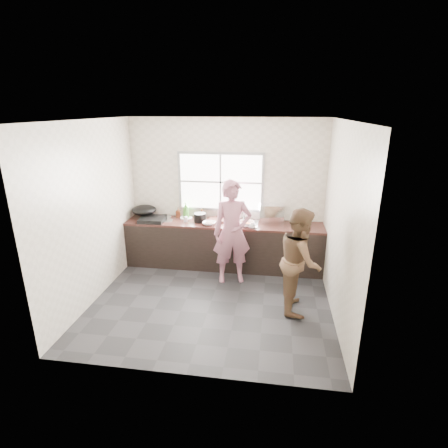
# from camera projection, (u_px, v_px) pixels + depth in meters

# --- Properties ---
(floor) EXTENTS (3.60, 3.20, 0.01)m
(floor) POSITION_uv_depth(u_px,v_px,m) (212.00, 301.00, 5.43)
(floor) COLOR #272729
(floor) RESTS_ON ground
(ceiling) EXTENTS (3.60, 3.20, 0.01)m
(ceiling) POSITION_uv_depth(u_px,v_px,m) (209.00, 119.00, 4.57)
(ceiling) COLOR silver
(ceiling) RESTS_ON wall_back
(wall_back) EXTENTS (3.60, 0.01, 2.70)m
(wall_back) POSITION_uv_depth(u_px,v_px,m) (226.00, 192.00, 6.50)
(wall_back) COLOR beige
(wall_back) RESTS_ON ground
(wall_left) EXTENTS (0.01, 3.20, 2.70)m
(wall_left) POSITION_uv_depth(u_px,v_px,m) (93.00, 213.00, 5.25)
(wall_left) COLOR beige
(wall_left) RESTS_ON ground
(wall_right) EXTENTS (0.01, 3.20, 2.70)m
(wall_right) POSITION_uv_depth(u_px,v_px,m) (341.00, 224.00, 4.75)
(wall_right) COLOR beige
(wall_right) RESTS_ON ground
(wall_front) EXTENTS (3.60, 0.01, 2.70)m
(wall_front) POSITION_uv_depth(u_px,v_px,m) (181.00, 266.00, 3.49)
(wall_front) COLOR beige
(wall_front) RESTS_ON ground
(cabinet) EXTENTS (3.60, 0.62, 0.82)m
(cabinet) POSITION_uv_depth(u_px,v_px,m) (224.00, 246.00, 6.51)
(cabinet) COLOR black
(cabinet) RESTS_ON floor
(countertop) EXTENTS (3.60, 0.64, 0.04)m
(countertop) POSITION_uv_depth(u_px,v_px,m) (224.00, 224.00, 6.37)
(countertop) COLOR #341A15
(countertop) RESTS_ON cabinet
(sink) EXTENTS (0.55, 0.45, 0.02)m
(sink) POSITION_uv_depth(u_px,v_px,m) (243.00, 223.00, 6.31)
(sink) COLOR silver
(sink) RESTS_ON countertop
(faucet) EXTENTS (0.02, 0.02, 0.30)m
(faucet) POSITION_uv_depth(u_px,v_px,m) (244.00, 212.00, 6.46)
(faucet) COLOR silver
(faucet) RESTS_ON countertop
(window_frame) EXTENTS (1.60, 0.05, 1.10)m
(window_frame) POSITION_uv_depth(u_px,v_px,m) (221.00, 182.00, 6.44)
(window_frame) COLOR #9EA0A5
(window_frame) RESTS_ON wall_back
(window_glazing) EXTENTS (1.50, 0.01, 1.00)m
(window_glazing) POSITION_uv_depth(u_px,v_px,m) (220.00, 182.00, 6.42)
(window_glazing) COLOR white
(window_glazing) RESTS_ON window_frame
(woman) EXTENTS (0.68, 0.54, 1.65)m
(woman) POSITION_uv_depth(u_px,v_px,m) (232.00, 236.00, 5.83)
(woman) COLOR #AC677B
(woman) RESTS_ON floor
(person_side) EXTENTS (0.60, 0.76, 1.54)m
(person_side) POSITION_uv_depth(u_px,v_px,m) (300.00, 260.00, 5.00)
(person_side) COLOR brown
(person_side) RESTS_ON floor
(cutting_board) EXTENTS (0.41, 0.41, 0.04)m
(cutting_board) POSITION_uv_depth(u_px,v_px,m) (219.00, 220.00, 6.48)
(cutting_board) COLOR #341914
(cutting_board) RESTS_ON countertop
(cleaver) EXTENTS (0.22, 0.11, 0.01)m
(cleaver) POSITION_uv_depth(u_px,v_px,m) (201.00, 218.00, 6.48)
(cleaver) COLOR silver
(cleaver) RESTS_ON cutting_board
(bowl_mince) EXTENTS (0.25, 0.25, 0.06)m
(bowl_mince) POSITION_uv_depth(u_px,v_px,m) (209.00, 223.00, 6.23)
(bowl_mince) COLOR silver
(bowl_mince) RESTS_ON countertop
(bowl_crabs) EXTENTS (0.27, 0.27, 0.07)m
(bowl_crabs) POSITION_uv_depth(u_px,v_px,m) (247.00, 224.00, 6.17)
(bowl_crabs) COLOR silver
(bowl_crabs) RESTS_ON countertop
(bowl_held) EXTENTS (0.24, 0.24, 0.06)m
(bowl_held) POSITION_uv_depth(u_px,v_px,m) (252.00, 226.00, 6.09)
(bowl_held) COLOR silver
(bowl_held) RESTS_ON countertop
(black_pot) EXTENTS (0.23, 0.23, 0.16)m
(black_pot) POSITION_uv_depth(u_px,v_px,m) (200.00, 218.00, 6.39)
(black_pot) COLOR black
(black_pot) RESTS_ON countertop
(plate_food) EXTENTS (0.27, 0.27, 0.02)m
(plate_food) POSITION_uv_depth(u_px,v_px,m) (186.00, 218.00, 6.61)
(plate_food) COLOR white
(plate_food) RESTS_ON countertop
(bottle_green) EXTENTS (0.16, 0.16, 0.32)m
(bottle_green) POSITION_uv_depth(u_px,v_px,m) (186.00, 210.00, 6.55)
(bottle_green) COLOR #3E862C
(bottle_green) RESTS_ON countertop
(bottle_brown_tall) EXTENTS (0.09, 0.09, 0.17)m
(bottle_brown_tall) POSITION_uv_depth(u_px,v_px,m) (178.00, 213.00, 6.65)
(bottle_brown_tall) COLOR #4F2313
(bottle_brown_tall) RESTS_ON countertop
(bottle_brown_short) EXTENTS (0.16, 0.16, 0.16)m
(bottle_brown_short) POSITION_uv_depth(u_px,v_px,m) (202.00, 214.00, 6.62)
(bottle_brown_short) COLOR #4E2D13
(bottle_brown_short) RESTS_ON countertop
(glass_jar) EXTENTS (0.09, 0.09, 0.10)m
(glass_jar) POSITION_uv_depth(u_px,v_px,m) (186.00, 219.00, 6.39)
(glass_jar) COLOR silver
(glass_jar) RESTS_ON countertop
(burner) EXTENTS (0.47, 0.47, 0.07)m
(burner) POSITION_uv_depth(u_px,v_px,m) (152.00, 219.00, 6.45)
(burner) COLOR black
(burner) RESTS_ON countertop
(wok) EXTENTS (0.58, 0.58, 0.18)m
(wok) POSITION_uv_depth(u_px,v_px,m) (144.00, 210.00, 6.62)
(wok) COLOR black
(wok) RESTS_ON burner
(dish_rack) EXTENTS (0.47, 0.36, 0.33)m
(dish_rack) POSITION_uv_depth(u_px,v_px,m) (271.00, 213.00, 6.39)
(dish_rack) COLOR silver
(dish_rack) RESTS_ON countertop
(pot_lid_left) EXTENTS (0.31, 0.31, 0.01)m
(pot_lid_left) POSITION_uv_depth(u_px,v_px,m) (166.00, 220.00, 6.48)
(pot_lid_left) COLOR silver
(pot_lid_left) RESTS_ON countertop
(pot_lid_right) EXTENTS (0.27, 0.27, 0.01)m
(pot_lid_right) POSITION_uv_depth(u_px,v_px,m) (165.00, 217.00, 6.67)
(pot_lid_right) COLOR silver
(pot_lid_right) RESTS_ON countertop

